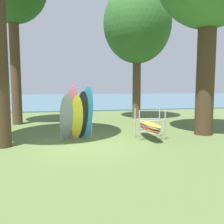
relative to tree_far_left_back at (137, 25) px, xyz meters
The scene contains 5 objects.
ground_plane 9.99m from the tree_far_left_back, 121.47° to the right, with size 80.00×80.00×0.00m, color #566B38.
lake_water 24.03m from the tree_far_left_back, 100.22° to the left, with size 80.00×36.00×0.10m, color #477084.
tree_far_left_back is the anchor object (origin of this frame).
leaning_board_pile 8.96m from the tree_far_left_back, 126.02° to the right, with size 1.43×0.97×2.25m.
board_storage_rack 8.47m from the tree_far_left_back, 102.21° to the right, with size 1.15×2.13×1.25m.
Camera 1 is at (-0.81, -9.26, 2.26)m, focal length 40.06 mm.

